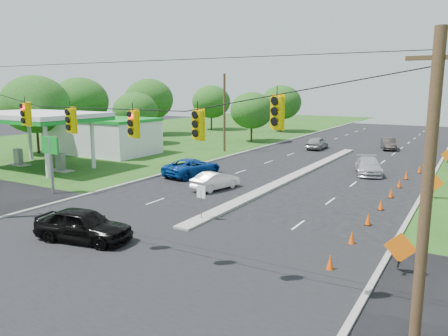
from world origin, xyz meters
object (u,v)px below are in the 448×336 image
Objects in this scene: gas_station at (92,132)px; black_sedan at (83,225)px; blue_pickup at (192,167)px; white_sedan at (216,181)px.

gas_station is 4.04× the size of black_sedan.
black_sedan reaches higher than blue_pickup.
blue_pickup is (15.92, -3.86, -1.82)m from gas_station.
gas_station is 16.49m from blue_pickup.
white_sedan is (20.25, -7.14, -1.92)m from gas_station.
gas_station is 4.93× the size of white_sedan.
white_sedan is 5.43m from blue_pickup.
blue_pickup is at bearing -24.34° from white_sedan.
gas_station is 28.63m from black_sedan.
black_sedan is 1.22× the size of white_sedan.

